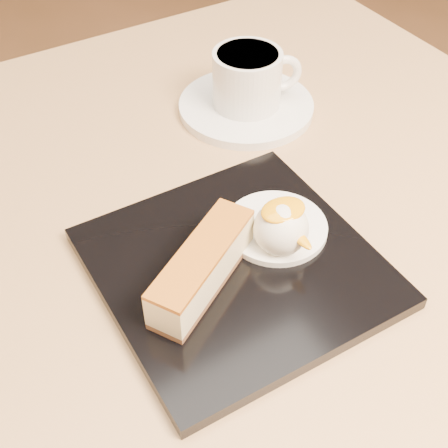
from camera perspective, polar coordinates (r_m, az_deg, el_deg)
table at (r=0.68m, az=0.40°, el=-9.91°), size 0.80×0.80×0.72m
dessert_plate at (r=0.52m, az=1.13°, el=-3.96°), size 0.22×0.22×0.01m
cheesecake at (r=0.49m, az=-2.00°, el=-3.96°), size 0.12×0.09×0.04m
cream_smear at (r=0.55m, az=4.77°, el=-0.29°), size 0.09×0.09×0.01m
ice_cream_scoop at (r=0.52m, az=5.24°, el=-0.41°), size 0.05×0.05×0.05m
mango_sauce at (r=0.51m, az=5.43°, el=1.29°), size 0.04×0.03×0.01m
mint_sprig at (r=0.55m, az=0.79°, el=0.46°), size 0.03×0.02×0.00m
saucer at (r=0.71m, az=2.04°, el=10.68°), size 0.15×0.15×0.01m
coffee_cup at (r=0.69m, az=2.27°, el=13.24°), size 0.10×0.07×0.06m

